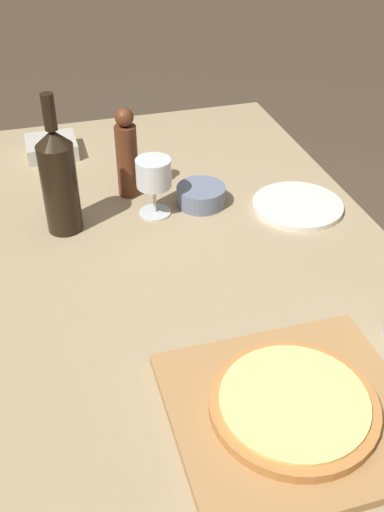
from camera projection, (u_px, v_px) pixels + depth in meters
name	position (u px, v px, depth m)	size (l,w,h in m)	color
ground_plane	(199.00, 481.00, 1.69)	(12.00, 12.00, 0.00)	#4C3D2D
dining_table	(201.00, 305.00, 1.30)	(0.92, 1.75, 0.73)	#9E8966
cutting_board	(292.00, 412.00, 0.96)	(0.39, 0.36, 0.02)	#A87A47
pizza	(294.00, 404.00, 0.95)	(0.27, 0.27, 0.02)	#BC7A3D
wine_bottle	(59.00, 179.00, 1.33)	(0.08, 0.08, 0.33)	black
pepper_mill	(127.00, 155.00, 1.48)	(0.05, 0.05, 0.23)	#5B2D19
wine_glass	(154.00, 176.00, 1.40)	(0.08, 0.08, 0.14)	silver
small_bowl	(201.00, 196.00, 1.49)	(0.12, 0.12, 0.05)	slate
dinner_plate	(298.00, 206.00, 1.48)	(0.22, 0.22, 0.01)	silver
food_container	(51.00, 147.00, 1.71)	(0.14, 0.13, 0.04)	#BCB7AD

